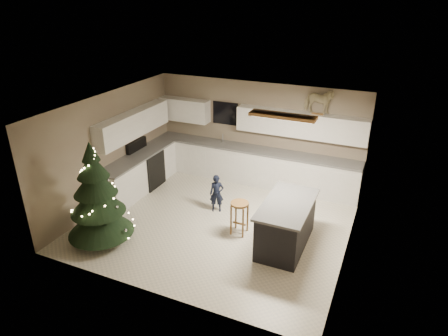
{
  "coord_description": "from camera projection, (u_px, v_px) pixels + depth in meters",
  "views": [
    {
      "loc": [
        3.19,
        -6.85,
        4.69
      ],
      "look_at": [
        0.0,
        0.35,
        1.15
      ],
      "focal_mm": 32.0,
      "sensor_mm": 36.0,
      "label": 1
    }
  ],
  "objects": [
    {
      "name": "toddler",
      "position": [
        217.0,
        194.0,
        9.07
      ],
      "size": [
        0.38,
        0.32,
        0.88
      ],
      "primitive_type": "imported",
      "rotation": [
        0.0,
        0.0,
        0.38
      ],
      "color": "black",
      "rests_on": "ground_plane"
    },
    {
      "name": "christmas_tree",
      "position": [
        97.0,
        202.0,
        7.81
      ],
      "size": [
        1.34,
        1.3,
        2.15
      ],
      "rotation": [
        0.0,
        0.0,
        0.3
      ],
      "color": "#3F2816",
      "rests_on": "ground_plane"
    },
    {
      "name": "ground_plane",
      "position": [
        218.0,
        221.0,
        8.82
      ],
      "size": [
        5.5,
        5.5,
        0.0
      ],
      "primitive_type": "plane",
      "color": "beige"
    },
    {
      "name": "room_shell",
      "position": [
        218.0,
        148.0,
        8.09
      ],
      "size": [
        5.52,
        5.02,
        2.61
      ],
      "color": "gray",
      "rests_on": "ground_plane"
    },
    {
      "name": "island",
      "position": [
        286.0,
        224.0,
        7.83
      ],
      "size": [
        0.9,
        1.7,
        0.95
      ],
      "color": "black",
      "rests_on": "ground_plane"
    },
    {
      "name": "rocking_horse",
      "position": [
        319.0,
        101.0,
        9.24
      ],
      "size": [
        0.7,
        0.33,
        0.61
      ],
      "rotation": [
        0.0,
        0.0,
        1.55
      ],
      "color": "brown",
      "rests_on": "cabinetry"
    },
    {
      "name": "cabinetry",
      "position": [
        212.0,
        157.0,
        10.22
      ],
      "size": [
        5.5,
        3.2,
        2.0
      ],
      "color": "white",
      "rests_on": "ground_plane"
    },
    {
      "name": "bar_stool",
      "position": [
        240.0,
        210.0,
        8.19
      ],
      "size": [
        0.38,
        0.38,
        0.72
      ],
      "rotation": [
        0.0,
        0.0,
        0.17
      ],
      "color": "brown",
      "rests_on": "ground_plane"
    }
  ]
}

